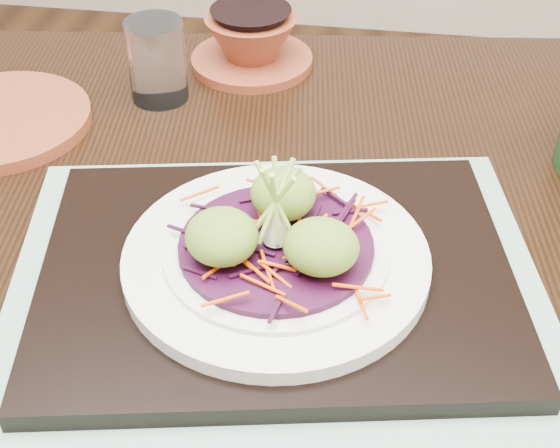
# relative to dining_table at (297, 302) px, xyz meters

# --- Properties ---
(dining_table) EXTENTS (1.22, 0.90, 0.71)m
(dining_table) POSITION_rel_dining_table_xyz_m (0.00, 0.00, 0.00)
(dining_table) COLOR black
(dining_table) RESTS_ON ground
(placemat) EXTENTS (0.48, 0.41, 0.00)m
(placemat) POSITION_rel_dining_table_xyz_m (-0.01, -0.07, 0.10)
(placemat) COLOR gray
(placemat) RESTS_ON dining_table
(serving_tray) EXTENTS (0.42, 0.35, 0.02)m
(serving_tray) POSITION_rel_dining_table_xyz_m (-0.01, -0.07, 0.11)
(serving_tray) COLOR black
(serving_tray) RESTS_ON placemat
(white_plate) EXTENTS (0.24, 0.24, 0.02)m
(white_plate) POSITION_rel_dining_table_xyz_m (-0.01, -0.07, 0.12)
(white_plate) COLOR silver
(white_plate) RESTS_ON serving_tray
(cabbage_bed) EXTENTS (0.15, 0.15, 0.01)m
(cabbage_bed) POSITION_rel_dining_table_xyz_m (-0.01, -0.07, 0.13)
(cabbage_bed) COLOR #310924
(cabbage_bed) RESTS_ON white_plate
(carrot_julienne) EXTENTS (0.19, 0.19, 0.01)m
(carrot_julienne) POSITION_rel_dining_table_xyz_m (-0.01, -0.07, 0.14)
(carrot_julienne) COLOR #DE4203
(carrot_julienne) RESTS_ON cabbage_bed
(guacamole_scoops) EXTENTS (0.13, 0.12, 0.04)m
(guacamole_scoops) POSITION_rel_dining_table_xyz_m (-0.01, -0.07, 0.16)
(guacamole_scoops) COLOR olive
(guacamole_scoops) RESTS_ON cabbage_bed
(scallion_garnish) EXTENTS (0.06, 0.06, 0.08)m
(scallion_garnish) POSITION_rel_dining_table_xyz_m (-0.01, -0.07, 0.17)
(scallion_garnish) COLOR #A5CF52
(scallion_garnish) RESTS_ON cabbage_bed
(water_glass) EXTENTS (0.09, 0.09, 0.09)m
(water_glass) POSITION_rel_dining_table_xyz_m (-0.18, 0.20, 0.14)
(water_glass) COLOR white
(water_glass) RESTS_ON dining_table
(terracotta_bowl_set) EXTENTS (0.17, 0.17, 0.06)m
(terracotta_bowl_set) POSITION_rel_dining_table_xyz_m (-0.09, 0.29, 0.12)
(terracotta_bowl_set) COLOR maroon
(terracotta_bowl_set) RESTS_ON dining_table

